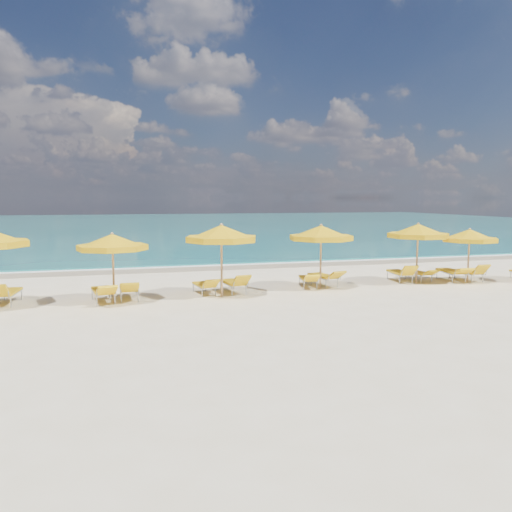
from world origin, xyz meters
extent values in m
plane|color=beige|center=(0.00, 0.00, 0.00)|extent=(120.00, 120.00, 0.00)
cube|color=#126766|center=(0.00, 48.00, 0.00)|extent=(120.00, 80.00, 0.30)
cube|color=tan|center=(0.00, 7.40, 0.00)|extent=(120.00, 2.60, 0.01)
cube|color=white|center=(0.00, 8.20, 0.00)|extent=(120.00, 1.20, 0.03)
cube|color=white|center=(-6.00, 17.00, 0.00)|extent=(14.00, 0.36, 0.05)
cube|color=white|center=(8.00, 24.00, 0.00)|extent=(18.00, 0.30, 0.05)
cylinder|color=tan|center=(-5.33, -0.23, 1.12)|extent=(0.07, 0.07, 2.24)
cone|color=#EFB60C|center=(-5.33, -0.23, 2.06)|extent=(2.57, 2.57, 0.45)
cylinder|color=#EFB60C|center=(-5.33, -0.23, 1.84)|extent=(2.59, 2.59, 0.18)
sphere|color=tan|center=(-5.33, -0.23, 2.29)|extent=(0.10, 0.10, 0.10)
cylinder|color=tan|center=(-1.68, -0.11, 1.23)|extent=(0.08, 0.08, 2.47)
cone|color=#EFB60C|center=(-1.68, -0.11, 2.27)|extent=(2.78, 2.78, 0.49)
cylinder|color=#EFB60C|center=(-1.68, -0.11, 2.03)|extent=(2.80, 2.80, 0.20)
sphere|color=tan|center=(-1.68, -0.11, 2.52)|extent=(0.11, 0.11, 0.11)
cylinder|color=tan|center=(2.28, 0.46, 1.18)|extent=(0.07, 0.07, 2.37)
cone|color=#EFB60C|center=(2.28, 0.46, 2.18)|extent=(2.87, 2.87, 0.47)
cylinder|color=#EFB60C|center=(2.28, 0.46, 1.95)|extent=(2.89, 2.89, 0.19)
sphere|color=tan|center=(2.28, 0.46, 2.42)|extent=(0.11, 0.11, 0.11)
cylinder|color=tan|center=(6.51, 0.54, 1.18)|extent=(0.07, 0.07, 2.36)
cone|color=#EFB60C|center=(6.51, 0.54, 2.17)|extent=(3.13, 3.13, 0.47)
cylinder|color=#EFB60C|center=(6.51, 0.54, 1.94)|extent=(3.16, 3.16, 0.19)
sphere|color=tan|center=(6.51, 0.54, 2.42)|extent=(0.11, 0.11, 0.11)
cylinder|color=tan|center=(8.61, 0.10, 1.07)|extent=(0.07, 0.07, 2.14)
cone|color=#EFB60C|center=(8.61, 0.10, 1.97)|extent=(2.59, 2.59, 0.43)
cylinder|color=#EFB60C|center=(8.61, 0.10, 1.76)|extent=(2.61, 2.61, 0.17)
sphere|color=tan|center=(8.61, 0.10, 2.19)|extent=(0.10, 0.10, 0.10)
cube|color=yellow|center=(-8.70, 0.57, 0.39)|extent=(0.71, 1.38, 0.08)
cube|color=yellow|center=(-5.69, 0.03, 0.39)|extent=(0.82, 1.44, 0.08)
cube|color=yellow|center=(-5.54, -0.91, 0.55)|extent=(0.70, 0.69, 0.39)
cube|color=yellow|center=(-4.85, 0.37, 0.38)|extent=(0.62, 1.33, 0.08)
cube|color=yellow|center=(-4.83, -0.55, 0.55)|extent=(0.60, 0.59, 0.39)
cube|color=yellow|center=(-2.22, 0.55, 0.34)|extent=(0.69, 1.23, 0.07)
cube|color=yellow|center=(-2.10, -0.24, 0.49)|extent=(0.59, 0.56, 0.37)
cube|color=yellow|center=(-1.16, 0.56, 0.37)|extent=(0.77, 1.36, 0.08)
cube|color=yellow|center=(-1.02, -0.30, 0.57)|extent=(0.65, 0.60, 0.45)
cube|color=yellow|center=(1.91, 0.85, 0.34)|extent=(0.75, 1.27, 0.07)
cube|color=yellow|center=(1.75, 0.03, 0.48)|extent=(0.62, 0.62, 0.33)
cube|color=yellow|center=(2.62, 1.08, 0.38)|extent=(0.82, 1.40, 0.08)
cube|color=yellow|center=(2.79, 0.17, 0.53)|extent=(0.68, 0.68, 0.37)
cube|color=yellow|center=(6.06, 1.10, 0.38)|extent=(0.73, 1.36, 0.08)
cube|color=yellow|center=(5.96, 0.22, 0.58)|extent=(0.64, 0.58, 0.46)
cube|color=yellow|center=(6.91, 1.06, 0.34)|extent=(0.57, 1.21, 0.07)
cube|color=yellow|center=(6.94, 0.21, 0.46)|extent=(0.55, 0.56, 0.29)
cube|color=yellow|center=(8.26, 0.74, 0.40)|extent=(0.78, 1.44, 0.08)
cube|color=yellow|center=(8.14, -0.23, 0.53)|extent=(0.69, 0.70, 0.33)
cube|color=yellow|center=(9.03, 0.63, 0.36)|extent=(0.64, 1.29, 0.08)
cube|color=yellow|center=(8.98, -0.21, 0.57)|extent=(0.59, 0.52, 0.46)
camera|label=1|loc=(-5.07, -17.09, 3.45)|focal=35.00mm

